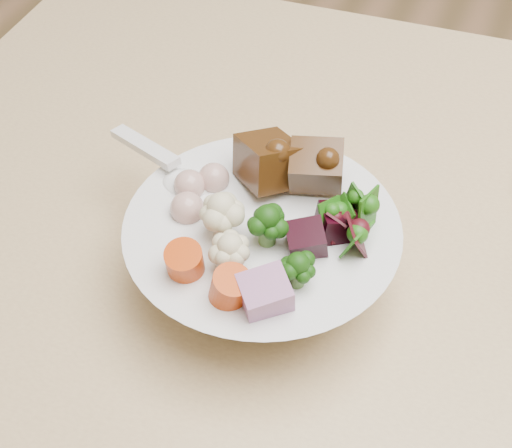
% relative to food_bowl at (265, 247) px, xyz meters
% --- Properties ---
extents(food_bowl, '(0.24, 0.24, 0.13)m').
position_rel_food_bowl_xyz_m(food_bowl, '(0.00, 0.00, 0.00)').
color(food_bowl, white).
rests_on(food_bowl, dining_table).
extents(soup_spoon, '(0.13, 0.08, 0.03)m').
position_rel_food_bowl_xyz_m(soup_spoon, '(-0.10, 0.03, 0.03)').
color(soup_spoon, white).
rests_on(soup_spoon, food_bowl).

